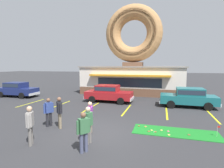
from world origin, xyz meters
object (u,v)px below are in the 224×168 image
at_px(golf_ball, 154,132).
at_px(pedestrian_leather_jacket_man, 84,130).
at_px(pedestrian_clipboard_woman, 30,124).
at_px(putting_flag_pin, 218,129).
at_px(car_red, 108,93).
at_px(pedestrian_beanie_man, 59,111).
at_px(car_navy, 17,89).
at_px(pedestrian_blue_sweater_man, 90,116).
at_px(pedestrian_crossing_woman, 88,123).
at_px(car_teal, 189,97).
at_px(pedestrian_hooded_kid, 49,111).
at_px(trash_bin, 180,94).

height_order(golf_ball, pedestrian_leather_jacket_man, pedestrian_leather_jacket_man).
bearing_deg(pedestrian_leather_jacket_man, golf_ball, 47.63).
bearing_deg(pedestrian_clipboard_woman, putting_flag_pin, 21.29).
bearing_deg(car_red, pedestrian_beanie_man, -93.96).
bearing_deg(pedestrian_beanie_man, pedestrian_clipboard_woman, -91.21).
bearing_deg(car_navy, pedestrian_clipboard_woman, -43.37).
relative_size(pedestrian_blue_sweater_man, pedestrian_crossing_woman, 0.98).
bearing_deg(car_teal, pedestrian_leather_jacket_man, -118.34).
distance_m(car_navy, pedestrian_blue_sweater_man, 14.12).
height_order(pedestrian_clipboard_woman, pedestrian_beanie_man, pedestrian_beanie_man).
bearing_deg(car_navy, golf_ball, -23.50).
xyz_separation_m(car_red, pedestrian_clipboard_woman, (-0.56, -9.63, 0.09)).
height_order(pedestrian_hooded_kid, pedestrian_clipboard_woman, pedestrian_clipboard_woman).
xyz_separation_m(car_navy, pedestrian_crossing_woman, (12.38, -8.64, 0.05)).
height_order(pedestrian_blue_sweater_man, pedestrian_beanie_man, pedestrian_beanie_man).
height_order(car_teal, pedestrian_leather_jacket_man, pedestrian_leather_jacket_man).
bearing_deg(pedestrian_crossing_woman, car_navy, 145.07).
relative_size(pedestrian_beanie_man, pedestrian_crossing_woman, 1.04).
bearing_deg(pedestrian_leather_jacket_man, pedestrian_blue_sweater_man, 105.82).
height_order(pedestrian_hooded_kid, pedestrian_crossing_woman, pedestrian_crossing_woman).
relative_size(pedestrian_crossing_woman, trash_bin, 1.71).
xyz_separation_m(pedestrian_hooded_kid, trash_bin, (7.93, 10.94, -0.40)).
relative_size(putting_flag_pin, car_navy, 0.12).
bearing_deg(car_teal, trash_bin, 95.32).
xyz_separation_m(putting_flag_pin, pedestrian_blue_sweater_man, (-6.14, -1.18, 0.46)).
relative_size(golf_ball, pedestrian_beanie_man, 0.02).
bearing_deg(golf_ball, pedestrian_blue_sweater_man, -163.87).
bearing_deg(pedestrian_beanie_man, car_red, 86.04).
relative_size(car_red, pedestrian_hooded_kid, 2.81).
xyz_separation_m(pedestrian_clipboard_woman, pedestrian_crossing_woman, (2.36, 0.82, -0.04)).
relative_size(car_teal, trash_bin, 4.68).
bearing_deg(car_teal, car_red, 178.72).
bearing_deg(pedestrian_blue_sweater_man, car_teal, 53.05).
distance_m(car_navy, pedestrian_leather_jacket_man, 15.67).
bearing_deg(trash_bin, pedestrian_clipboard_woman, -118.81).
bearing_deg(car_navy, putting_flag_pin, -19.20).
height_order(car_navy, pedestrian_clipboard_woman, pedestrian_clipboard_woman).
bearing_deg(putting_flag_pin, car_navy, 160.80).
distance_m(putting_flag_pin, pedestrian_clipboard_woman, 8.70).
height_order(putting_flag_pin, car_teal, car_teal).
bearing_deg(golf_ball, car_red, 123.97).
height_order(car_navy, car_teal, same).
height_order(pedestrian_leather_jacket_man, pedestrian_beanie_man, pedestrian_beanie_man).
xyz_separation_m(car_teal, pedestrian_leather_jacket_man, (-5.09, -9.44, 0.03)).
height_order(car_navy, pedestrian_leather_jacket_man, pedestrian_leather_jacket_man).
relative_size(car_navy, pedestrian_hooded_kid, 2.81).
bearing_deg(car_red, car_navy, -179.09).
bearing_deg(pedestrian_beanie_man, trash_bin, 56.77).
xyz_separation_m(golf_ball, pedestrian_hooded_kid, (-5.79, -0.65, 0.85)).
xyz_separation_m(putting_flag_pin, car_navy, (-18.11, 6.31, 0.43)).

